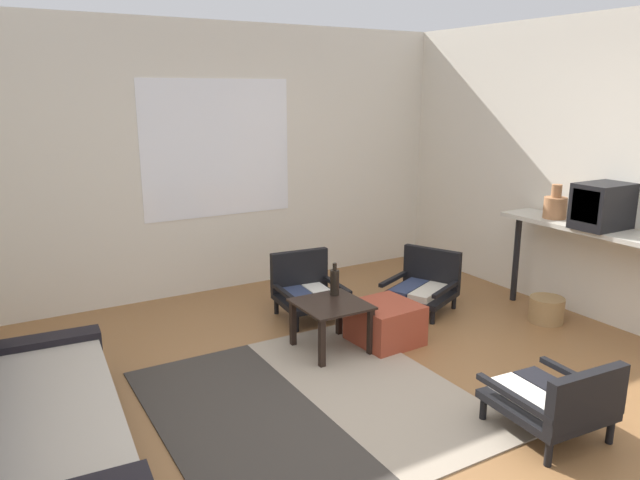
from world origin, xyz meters
The scene contains 15 objects.
ground_plane centered at (0.00, 0.00, 0.00)m, with size 7.80×7.80×0.00m, color olive.
far_wall_with_window centered at (0.00, 3.06, 1.35)m, with size 5.60×0.13×2.70m.
side_wall_right centered at (2.66, 0.30, 1.35)m, with size 0.12×6.60×2.70m, color silver.
area_rug centered at (-0.38, 0.43, 0.01)m, with size 2.00×2.13×0.01m.
couch centered at (-2.03, 0.65, 0.22)m, with size 0.93×2.08×0.70m.
coffee_table centered at (0.17, 1.08, 0.32)m, with size 0.53×0.55×0.40m.
armchair_by_window centered at (0.38, 1.85, 0.26)m, with size 0.62×0.61×0.58m.
armchair_striped_foreground centered at (0.68, -0.67, 0.25)m, with size 0.63×0.66×0.52m.
armchair_corner centered at (1.44, 1.46, 0.24)m, with size 0.76×0.76×0.56m.
ottoman_orange centered at (0.64, 0.99, 0.17)m, with size 0.50×0.50×0.34m, color #993D28.
console_shelf centered at (2.37, 0.43, 0.80)m, with size 0.40×1.62×0.91m.
crt_television centered at (2.37, 0.32, 1.10)m, with size 0.47×0.32×0.38m.
clay_vase centered at (2.37, 0.78, 1.02)m, with size 0.20×0.20×0.31m.
glass_bottle centered at (0.30, 1.24, 0.52)m, with size 0.07×0.07×0.27m.
wicker_basket centered at (2.17, 0.62, 0.11)m, with size 0.31×0.31×0.23m, color #9E7A4C.
Camera 1 is at (-2.17, -2.74, 2.05)m, focal length 33.62 mm.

